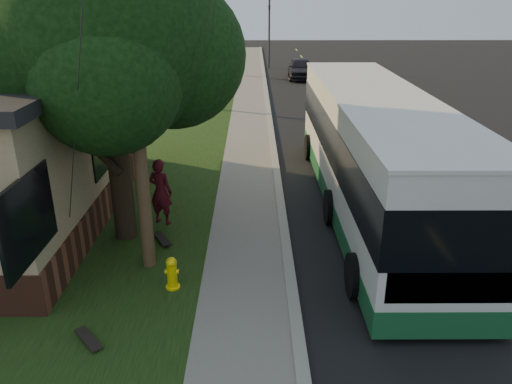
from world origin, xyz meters
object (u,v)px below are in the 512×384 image
Objects in this scene: traffic_signal at (269,29)px; leafy_tree at (108,35)px; skateboard_main at (162,239)px; distant_car at (300,68)px; bare_tree_near at (204,70)px; fire_hydrant at (172,273)px; transit_bus at (374,149)px; utility_pole at (132,69)px; skateboarder at (161,192)px; skateboard_spare at (89,339)px; bare_tree_far at (225,49)px.

leafy_tree is at bearing -98.47° from traffic_signal.
distant_car is (5.89, 26.28, 0.63)m from skateboard_main.
fire_hydrant is at bearing -87.14° from bare_tree_near.
skateboard_main is at bearing 105.34° from fire_hydrant.
fire_hydrant is at bearing -139.77° from transit_bus.
utility_pole reaches higher than skateboarder.
utility_pole is 2.11× the size of bare_tree_near.
skateboard_spare is 31.01m from distant_car.
distant_car is at bearing 75.12° from leafy_tree.
bare_tree_far is 6.02m from distant_car.
fire_hydrant reaches higher than skateboard_main.
leafy_tree is 27.56m from bare_tree_far.
skateboard_main is (0.97, -0.46, -5.03)m from leafy_tree.
skateboard_spare is (-0.69, -4.01, -0.00)m from skateboard_main.
bare_tree_near is 0.96× the size of distant_car.
transit_bus is at bearing -65.54° from bare_tree_near.
leafy_tree is 1.94× the size of bare_tree_far.
traffic_signal is (3.50, 4.00, 1.16)m from bare_tree_far.
transit_bus is 2.86× the size of distant_car.
bare_tree_far is 26.71m from skateboarder.
leafy_tree is 7.81m from transit_bus.
distant_car is at bearing 79.47° from fire_hydrant.
skateboarder is (-0.07, 2.32, -3.63)m from utility_pole.
fire_hydrant is 3.45m from skateboarder.
skateboarder is (0.80, 0.66, -4.16)m from leafy_tree.
transit_bus is 6.86× the size of skateboarder.
bare_tree_far is 0.31× the size of transit_bus.
utility_pole reaches higher than fire_hydrant.
skateboard_main is at bearing 80.25° from skateboard_spare.
skateboard_main is at bearing -90.41° from bare_tree_far.
traffic_signal is (4.67, 31.35, -2.00)m from leafy_tree.
skateboard_main is (-0.20, -27.81, -1.87)m from bare_tree_far.
leafy_tree reaches higher than fire_hydrant.
transit_bus reaches higher than skateboard_main.
traffic_signal reaches higher than skateboarder.
distant_car is (2.19, -5.53, -2.40)m from traffic_signal.
utility_pole is 5.34m from skateboard_spare.
skateboard_spare is at bearing -125.36° from fire_hydrant.
utility_pole is 1.94m from leafy_tree.
bare_tree_far reaches higher than skateboard_main.
skateboard_spare is at bearing -100.48° from distant_car.
bare_tree_near is 4.83× the size of skateboard_main.
fire_hydrant is at bearing -98.75° from distant_car.
bare_tree_near is at bearing 87.50° from leafy_tree.
leafy_tree is 4.17× the size of skateboarder.
fire_hydrant is 34.25m from traffic_signal.
skateboard_spare is (-4.39, -35.82, -3.04)m from traffic_signal.
bare_tree_far is at bearing 88.40° from skateboard_spare.
utility_pole is 4.66m from skateboard_main.
fire_hydrant is 0.13× the size of traffic_signal.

